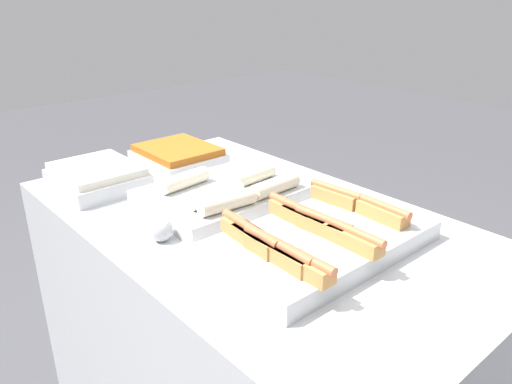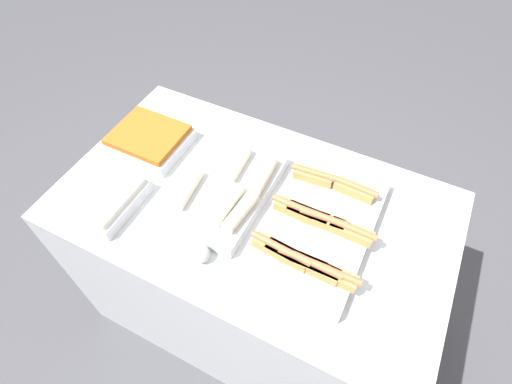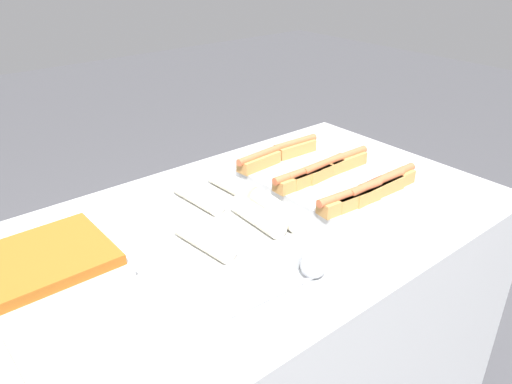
{
  "view_description": "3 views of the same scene",
  "coord_description": "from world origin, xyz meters",
  "views": [
    {
      "loc": [
        0.96,
        -0.83,
        1.52
      ],
      "look_at": [
        0.01,
        0.0,
        0.99
      ],
      "focal_mm": 35.0,
      "sensor_mm": 36.0,
      "label": 1
    },
    {
      "loc": [
        0.39,
        -0.75,
        2.07
      ],
      "look_at": [
        0.01,
        0.0,
        0.99
      ],
      "focal_mm": 28.0,
      "sensor_mm": 36.0,
      "label": 2
    },
    {
      "loc": [
        -0.7,
        -0.87,
        1.58
      ],
      "look_at": [
        0.01,
        0.0,
        0.99
      ],
      "focal_mm": 35.0,
      "sensor_mm": 36.0,
      "label": 3
    }
  ],
  "objects": [
    {
      "name": "counter",
      "position": [
        0.0,
        0.0,
        0.46
      ],
      "size": [
        1.41,
        0.82,
        0.91
      ],
      "color": "silver",
      "rests_on": "ground_plane"
    },
    {
      "name": "tray_hotdogs",
      "position": [
        0.25,
        -0.01,
        0.95
      ],
      "size": [
        0.36,
        0.55,
        0.1
      ],
      "color": "silver",
      "rests_on": "counter"
    },
    {
      "name": "tray_wraps",
      "position": [
        -0.12,
        -0.0,
        0.95
      ],
      "size": [
        0.34,
        0.46,
        0.1
      ],
      "color": "silver",
      "rests_on": "counter"
    },
    {
      "name": "tray_side_back",
      "position": [
        -0.5,
        0.08,
        0.95
      ],
      "size": [
        0.29,
        0.25,
        0.07
      ],
      "color": "silver",
      "rests_on": "counter"
    },
    {
      "name": "tray_side_front",
      "position": [
        -0.5,
        -0.23,
        0.95
      ],
      "size": [
        0.29,
        0.25,
        0.07
      ],
      "color": "silver",
      "rests_on": "counter"
    },
    {
      "name": "serving_spoon_near",
      "position": [
        -0.06,
        -0.27,
        0.94
      ],
      "size": [
        0.25,
        0.06,
        0.06
      ],
      "color": "#B2B5BA",
      "rests_on": "counter"
    }
  ]
}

